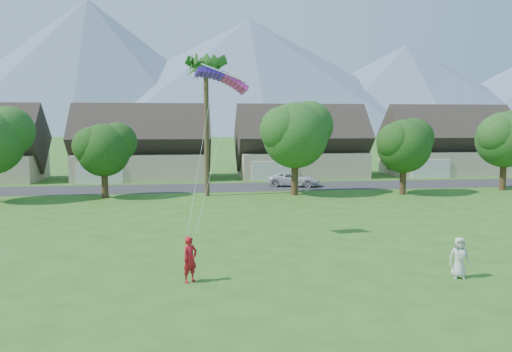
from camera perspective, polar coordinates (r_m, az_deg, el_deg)
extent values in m
plane|color=#2D6019|center=(18.22, 4.34, -15.48)|extent=(500.00, 500.00, 0.00)
cube|color=#2D2D30|center=(51.12, -3.58, -1.31)|extent=(90.00, 7.00, 0.01)
imported|color=red|center=(21.39, -7.55, -9.43)|extent=(0.85, 0.82, 1.96)
imported|color=silver|center=(23.49, 22.20, -8.64)|extent=(0.97, 0.74, 1.78)
imported|color=silver|center=(52.04, 4.41, -0.37)|extent=(5.78, 3.98, 1.47)
cone|color=slate|center=(282.71, -18.48, 11.70)|extent=(190.00, 190.00, 70.00)
cone|color=slate|center=(279.63, -0.73, 11.26)|extent=(240.00, 240.00, 62.00)
cone|color=slate|center=(303.45, 16.64, 9.48)|extent=(200.00, 200.00, 50.00)
cube|color=beige|center=(60.03, -12.81, 1.11)|extent=(15.00, 8.00, 3.00)
cube|color=#382D28|center=(59.83, -12.89, 4.25)|extent=(15.75, 8.15, 8.15)
cube|color=silver|center=(56.60, -17.40, 0.27)|extent=(4.80, 0.12, 2.20)
cube|color=beige|center=(61.30, 5.17, 1.35)|extent=(15.00, 8.00, 3.00)
cube|color=#382D28|center=(61.10, 5.20, 4.42)|extent=(15.75, 8.15, 8.15)
cube|color=silver|center=(56.56, 1.93, 0.55)|extent=(4.80, 0.12, 2.20)
cube|color=beige|center=(68.07, 20.97, 1.45)|extent=(15.00, 8.00, 3.00)
cube|color=#382D28|center=(67.90, 21.08, 4.21)|extent=(15.75, 8.15, 8.15)
cube|color=silver|center=(62.57, 19.35, 0.75)|extent=(4.80, 0.12, 2.20)
cylinder|color=#47301C|center=(46.01, -16.89, -1.06)|extent=(0.56, 0.56, 2.18)
sphere|color=#214916|center=(45.73, -17.01, 2.83)|extent=(4.62, 4.62, 4.62)
cylinder|color=#47301C|center=(45.88, 4.44, -0.42)|extent=(0.62, 0.62, 2.82)
sphere|color=#214916|center=(45.58, 4.49, 4.64)|extent=(5.98, 5.98, 5.98)
cylinder|color=#47301C|center=(48.07, 16.43, -0.66)|extent=(0.58, 0.58, 2.30)
sphere|color=#214916|center=(47.79, 16.56, 3.28)|extent=(4.90, 4.90, 4.90)
cylinder|color=#47301C|center=(54.71, 26.37, -0.11)|extent=(0.60, 0.60, 2.56)
sphere|color=#214916|center=(54.47, 26.56, 3.74)|extent=(5.44, 5.44, 5.44)
cylinder|color=#4C3D26|center=(45.08, -5.68, 5.30)|extent=(0.44, 0.44, 12.00)
sphere|color=#286021|center=(45.42, -5.77, 13.27)|extent=(3.00, 3.00, 3.00)
cube|color=#4B1AC6|center=(28.24, -5.32, 11.22)|extent=(1.55, 1.13, 0.50)
cube|color=#DB29A0|center=(28.34, -2.30, 11.22)|extent=(1.55, 1.13, 0.50)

